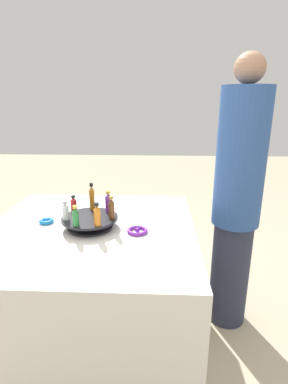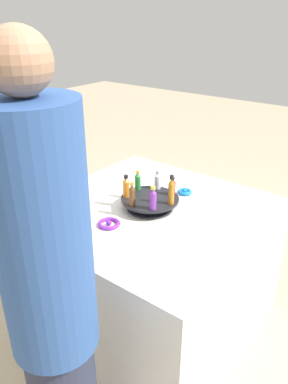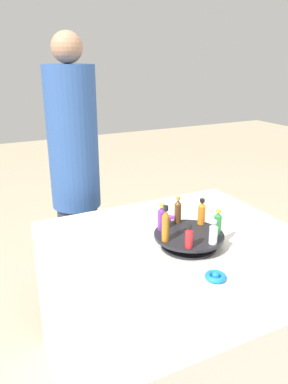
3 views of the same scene
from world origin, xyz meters
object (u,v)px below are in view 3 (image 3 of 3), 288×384
object	(u,v)px
bottle_amber	(166,225)
bottle_orange	(202,212)
display_stand	(189,239)
bottle_clear	(213,233)
ribbon_bow_purple	(168,220)
bottle_brown	(178,211)
bottle_red	(189,237)
person_figure	(76,182)
ribbon_bow_blue	(216,276)
bottle_purple	(162,218)
bottle_green	(218,222)

from	to	relation	value
bottle_amber	bottle_orange	size ratio (longest dim) A/B	1.29
display_stand	bottle_clear	size ratio (longest dim) A/B	2.94
bottle_amber	ribbon_bow_purple	world-z (taller)	bottle_amber
bottle_brown	bottle_red	bearing A→B (deg)	-20.82
ribbon_bow_purple	person_figure	bearing A→B (deg)	-153.16
bottle_orange	ribbon_bow_blue	xyz separation A→B (m)	(0.31, -0.15, -0.10)
ribbon_bow_blue	bottle_clear	bearing A→B (deg)	148.06
person_figure	display_stand	bearing A→B (deg)	0.00
bottle_amber	bottle_red	bearing A→B (deg)	30.61
display_stand	person_figure	world-z (taller)	person_figure
bottle_amber	bottle_purple	xyz separation A→B (m)	(-0.10, 0.04, -0.01)
bottle_orange	ribbon_bow_blue	world-z (taller)	bottle_orange
bottle_clear	person_figure	size ratio (longest dim) A/B	0.06
bottle_green	bottle_amber	bearing A→B (deg)	-97.96
bottle_clear	bottle_orange	size ratio (longest dim) A/B	0.86
display_stand	ribbon_bow_blue	size ratio (longest dim) A/B	3.76
bottle_clear	bottle_purple	size ratio (longest dim) A/B	0.84
bottle_red	bottle_amber	bearing A→B (deg)	-149.39
ribbon_bow_purple	bottle_orange	bearing A→B (deg)	15.68
ribbon_bow_blue	person_figure	world-z (taller)	person_figure
bottle_red	ribbon_bow_purple	xyz separation A→B (m)	(-0.35, 0.12, -0.09)
bottle_brown	ribbon_bow_blue	world-z (taller)	bottle_brown
ribbon_bow_purple	bottle_purple	bearing A→B (deg)	-38.62
ribbon_bow_blue	ribbon_bow_purple	xyz separation A→B (m)	(-0.50, 0.10, -0.00)
bottle_brown	bottle_green	bearing A→B (deg)	30.61
bottle_orange	display_stand	bearing A→B (deg)	-59.39
bottle_orange	bottle_purple	bearing A→B (deg)	-97.96
bottle_green	ribbon_bow_purple	size ratio (longest dim) A/B	0.98
bottle_orange	bottle_purple	world-z (taller)	bottle_purple
bottle_amber	bottle_orange	world-z (taller)	bottle_amber
bottle_orange	bottle_brown	world-z (taller)	bottle_brown
bottle_red	person_figure	world-z (taller)	person_figure
bottle_amber	bottle_green	bearing A→B (deg)	82.04
display_stand	ribbon_bow_purple	size ratio (longest dim) A/B	2.76
bottle_clear	bottle_orange	distance (m)	0.19
bottle_red	bottle_green	xyz separation A→B (m)	(-0.06, 0.18, 0.00)
bottle_amber	bottle_brown	size ratio (longest dim) A/B	1.23
display_stand	bottle_clear	world-z (taller)	bottle_clear
bottle_orange	bottle_purple	distance (m)	0.19
bottle_green	bottle_orange	xyz separation A→B (m)	(-0.10, -0.01, 0.01)
bottle_amber	bottle_purple	size ratio (longest dim) A/B	1.27
bottle_red	bottle_purple	bearing A→B (deg)	-175.11
ribbon_bow_purple	bottle_red	bearing A→B (deg)	-18.24
bottle_clear	ribbon_bow_purple	bearing A→B (deg)	177.98
bottle_clear	person_figure	xyz separation A→B (m)	(-0.93, -0.27, -0.03)
bottle_brown	ribbon_bow_purple	world-z (taller)	bottle_brown
bottle_green	display_stand	bearing A→B (deg)	-110.82
bottle_red	person_figure	size ratio (longest dim) A/B	0.06
bottle_brown	display_stand	bearing A→B (deg)	-7.96
bottle_purple	bottle_green	bearing A→B (deg)	56.32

